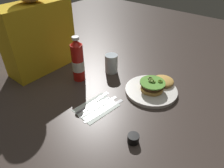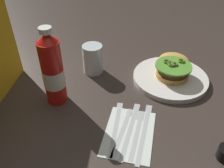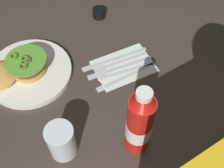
{
  "view_description": "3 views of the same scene",
  "coord_description": "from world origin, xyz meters",
  "px_view_note": "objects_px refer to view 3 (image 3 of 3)",
  "views": [
    {
      "loc": [
        -0.65,
        -0.48,
        0.63
      ],
      "look_at": [
        -0.03,
        0.03,
        0.06
      ],
      "focal_mm": 33.28,
      "sensor_mm": 36.0,
      "label": 1
    },
    {
      "loc": [
        -0.58,
        0.02,
        0.49
      ],
      "look_at": [
        -0.02,
        0.08,
        0.06
      ],
      "focal_mm": 37.93,
      "sensor_mm": 36.0,
      "label": 2
    },
    {
      "loc": [
        0.18,
        0.48,
        0.72
      ],
      "look_at": [
        -0.07,
        0.09,
        0.05
      ],
      "focal_mm": 47.32,
      "sensor_mm": 36.0,
      "label": 3
    }
  ],
  "objects_px": {
    "water_glass": "(61,141)",
    "steak_knife": "(110,60)",
    "table_knife": "(116,68)",
    "spoon_utensil": "(118,73)",
    "burger_sandwich": "(17,69)",
    "dinner_plate": "(30,72)",
    "butter_knife": "(122,78)",
    "condiment_cup": "(99,13)",
    "ketchup_bottle": "(139,124)",
    "fork_utensil": "(116,63)",
    "napkin": "(124,66)"
  },
  "relations": [
    {
      "from": "water_glass",
      "to": "burger_sandwich",
      "type": "bearing_deg",
      "value": -88.63
    },
    {
      "from": "dinner_plate",
      "to": "steak_knife",
      "type": "height_order",
      "value": "dinner_plate"
    },
    {
      "from": "dinner_plate",
      "to": "steak_knife",
      "type": "bearing_deg",
      "value": 159.83
    },
    {
      "from": "ketchup_bottle",
      "to": "steak_knife",
      "type": "distance_m",
      "value": 0.31
    },
    {
      "from": "steak_knife",
      "to": "table_knife",
      "type": "relative_size",
      "value": 1.03
    },
    {
      "from": "napkin",
      "to": "spoon_utensil",
      "type": "distance_m",
      "value": 0.03
    },
    {
      "from": "water_glass",
      "to": "fork_utensil",
      "type": "relative_size",
      "value": 0.59
    },
    {
      "from": "condiment_cup",
      "to": "steak_knife",
      "type": "height_order",
      "value": "condiment_cup"
    },
    {
      "from": "table_knife",
      "to": "spoon_utensil",
      "type": "xyz_separation_m",
      "value": [
        0.0,
        0.02,
        0.0
      ]
    },
    {
      "from": "burger_sandwich",
      "to": "water_glass",
      "type": "height_order",
      "value": "water_glass"
    },
    {
      "from": "water_glass",
      "to": "dinner_plate",
      "type": "bearing_deg",
      "value": -94.79
    },
    {
      "from": "spoon_utensil",
      "to": "fork_utensil",
      "type": "bearing_deg",
      "value": -112.54
    },
    {
      "from": "spoon_utensil",
      "to": "burger_sandwich",
      "type": "bearing_deg",
      "value": -30.31
    },
    {
      "from": "burger_sandwich",
      "to": "condiment_cup",
      "type": "distance_m",
      "value": 0.35
    },
    {
      "from": "butter_knife",
      "to": "table_knife",
      "type": "bearing_deg",
      "value": -94.9
    },
    {
      "from": "table_knife",
      "to": "spoon_utensil",
      "type": "distance_m",
      "value": 0.02
    },
    {
      "from": "steak_knife",
      "to": "spoon_utensil",
      "type": "bearing_deg",
      "value": 81.98
    },
    {
      "from": "burger_sandwich",
      "to": "napkin",
      "type": "distance_m",
      "value": 0.32
    },
    {
      "from": "ketchup_bottle",
      "to": "butter_knife",
      "type": "relative_size",
      "value": 1.2
    },
    {
      "from": "water_glass",
      "to": "steak_knife",
      "type": "distance_m",
      "value": 0.32
    },
    {
      "from": "table_knife",
      "to": "butter_knife",
      "type": "relative_size",
      "value": 1.06
    },
    {
      "from": "water_glass",
      "to": "table_knife",
      "type": "xyz_separation_m",
      "value": [
        -0.26,
        -0.15,
        -0.05
      ]
    },
    {
      "from": "fork_utensil",
      "to": "butter_knife",
      "type": "relative_size",
      "value": 0.88
    },
    {
      "from": "fork_utensil",
      "to": "spoon_utensil",
      "type": "xyz_separation_m",
      "value": [
        0.01,
        0.04,
        0.0
      ]
    },
    {
      "from": "dinner_plate",
      "to": "fork_utensil",
      "type": "height_order",
      "value": "dinner_plate"
    },
    {
      "from": "butter_knife",
      "to": "dinner_plate",
      "type": "bearing_deg",
      "value": -36.0
    },
    {
      "from": "steak_knife",
      "to": "fork_utensil",
      "type": "bearing_deg",
      "value": 108.18
    },
    {
      "from": "napkin",
      "to": "dinner_plate",
      "type": "bearing_deg",
      "value": -26.51
    },
    {
      "from": "burger_sandwich",
      "to": "spoon_utensil",
      "type": "height_order",
      "value": "burger_sandwich"
    },
    {
      "from": "steak_knife",
      "to": "dinner_plate",
      "type": "bearing_deg",
      "value": -20.17
    },
    {
      "from": "water_glass",
      "to": "butter_knife",
      "type": "relative_size",
      "value": 0.52
    },
    {
      "from": "dinner_plate",
      "to": "butter_knife",
      "type": "distance_m",
      "value": 0.28
    },
    {
      "from": "napkin",
      "to": "fork_utensil",
      "type": "distance_m",
      "value": 0.03
    },
    {
      "from": "dinner_plate",
      "to": "spoon_utensil",
      "type": "distance_m",
      "value": 0.27
    },
    {
      "from": "water_glass",
      "to": "table_knife",
      "type": "bearing_deg",
      "value": -149.48
    },
    {
      "from": "spoon_utensil",
      "to": "napkin",
      "type": "bearing_deg",
      "value": -156.74
    },
    {
      "from": "condiment_cup",
      "to": "table_knife",
      "type": "xyz_separation_m",
      "value": [
        0.08,
        0.23,
        -0.01
      ]
    },
    {
      "from": "condiment_cup",
      "to": "napkin",
      "type": "xyz_separation_m",
      "value": [
        0.05,
        0.24,
        -0.02
      ]
    },
    {
      "from": "dinner_plate",
      "to": "napkin",
      "type": "distance_m",
      "value": 0.29
    },
    {
      "from": "napkin",
      "to": "spoon_utensil",
      "type": "bearing_deg",
      "value": 23.26
    },
    {
      "from": "dinner_plate",
      "to": "burger_sandwich",
      "type": "distance_m",
      "value": 0.04
    },
    {
      "from": "water_glass",
      "to": "condiment_cup",
      "type": "xyz_separation_m",
      "value": [
        -0.33,
        -0.38,
        -0.04
      ]
    },
    {
      "from": "condiment_cup",
      "to": "ketchup_bottle",
      "type": "bearing_deg",
      "value": 70.57
    },
    {
      "from": "condiment_cup",
      "to": "butter_knife",
      "type": "xyz_separation_m",
      "value": [
        0.08,
        0.27,
        -0.01
      ]
    },
    {
      "from": "water_glass",
      "to": "table_knife",
      "type": "relative_size",
      "value": 0.49
    },
    {
      "from": "burger_sandwich",
      "to": "condiment_cup",
      "type": "xyz_separation_m",
      "value": [
        -0.34,
        -0.1,
        -0.02
      ]
    },
    {
      "from": "dinner_plate",
      "to": "butter_knife",
      "type": "height_order",
      "value": "dinner_plate"
    },
    {
      "from": "condiment_cup",
      "to": "table_knife",
      "type": "distance_m",
      "value": 0.25
    },
    {
      "from": "water_glass",
      "to": "napkin",
      "type": "xyz_separation_m",
      "value": [
        -0.28,
        -0.15,
        -0.05
      ]
    },
    {
      "from": "dinner_plate",
      "to": "napkin",
      "type": "height_order",
      "value": "dinner_plate"
    }
  ]
}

